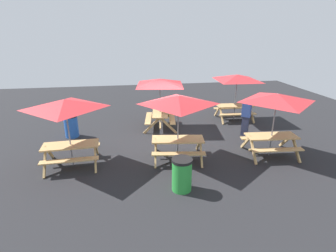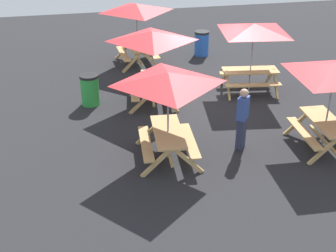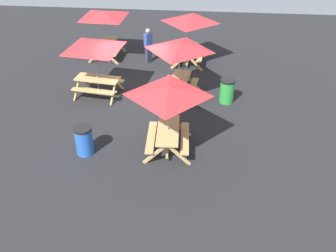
{
  "view_description": "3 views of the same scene",
  "coord_description": "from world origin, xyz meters",
  "px_view_note": "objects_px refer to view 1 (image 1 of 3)",
  "views": [
    {
      "loc": [
        -1.64,
        -10.05,
        4.31
      ],
      "look_at": [
        -0.16,
        -0.84,
        0.9
      ],
      "focal_mm": 28.0,
      "sensor_mm": 36.0,
      "label": 1
    },
    {
      "loc": [
        13.33,
        -4.17,
        6.18
      ],
      "look_at": [
        3.43,
        -2.04,
        0.9
      ],
      "focal_mm": 50.0,
      "sensor_mm": 36.0,
      "label": 2
    },
    {
      "loc": [
        -13.47,
        -2.68,
        7.49
      ],
      "look_at": [
        -3.57,
        -1.71,
        0.9
      ],
      "focal_mm": 40.0,
      "sensor_mm": 36.0,
      "label": 3
    }
  ],
  "objects_px": {
    "trash_bin_blue": "(71,126)",
    "picnic_table_2": "(65,109)",
    "picnic_table_0": "(237,81)",
    "picnic_table_3": "(178,105)",
    "picnic_table_4": "(160,86)",
    "person_standing": "(246,116)",
    "trash_bin_green": "(182,174)",
    "picnic_table_1": "(276,102)"
  },
  "relations": [
    {
      "from": "picnic_table_1",
      "to": "picnic_table_3",
      "type": "height_order",
      "value": "same"
    },
    {
      "from": "picnic_table_1",
      "to": "trash_bin_green",
      "type": "bearing_deg",
      "value": -150.71
    },
    {
      "from": "picnic_table_4",
      "to": "trash_bin_blue",
      "type": "relative_size",
      "value": 2.86
    },
    {
      "from": "picnic_table_3",
      "to": "picnic_table_4",
      "type": "bearing_deg",
      "value": 101.26
    },
    {
      "from": "picnic_table_1",
      "to": "trash_bin_blue",
      "type": "distance_m",
      "value": 8.19
    },
    {
      "from": "person_standing",
      "to": "picnic_table_0",
      "type": "bearing_deg",
      "value": 119.05
    },
    {
      "from": "person_standing",
      "to": "trash_bin_green",
      "type": "bearing_deg",
      "value": -94.72
    },
    {
      "from": "trash_bin_blue",
      "to": "picnic_table_2",
      "type": "bearing_deg",
      "value": -79.76
    },
    {
      "from": "trash_bin_blue",
      "to": "picnic_table_0",
      "type": "bearing_deg",
      "value": 8.07
    },
    {
      "from": "picnic_table_4",
      "to": "picnic_table_3",
      "type": "bearing_deg",
      "value": -168.81
    },
    {
      "from": "picnic_table_0",
      "to": "picnic_table_1",
      "type": "relative_size",
      "value": 1.21
    },
    {
      "from": "trash_bin_blue",
      "to": "picnic_table_1",
      "type": "bearing_deg",
      "value": -21.75
    },
    {
      "from": "picnic_table_2",
      "to": "picnic_table_0",
      "type": "bearing_deg",
      "value": 24.46
    },
    {
      "from": "picnic_table_2",
      "to": "picnic_table_4",
      "type": "relative_size",
      "value": 0.83
    },
    {
      "from": "picnic_table_4",
      "to": "person_standing",
      "type": "xyz_separation_m",
      "value": [
        3.49,
        -1.57,
        -1.1
      ]
    },
    {
      "from": "picnic_table_1",
      "to": "picnic_table_3",
      "type": "relative_size",
      "value": 1.0
    },
    {
      "from": "picnic_table_0",
      "to": "picnic_table_1",
      "type": "distance_m",
      "value": 4.1
    },
    {
      "from": "picnic_table_0",
      "to": "picnic_table_1",
      "type": "xyz_separation_m",
      "value": [
        -0.31,
        -4.09,
        0.0
      ]
    },
    {
      "from": "trash_bin_green",
      "to": "person_standing",
      "type": "height_order",
      "value": "person_standing"
    },
    {
      "from": "picnic_table_0",
      "to": "person_standing",
      "type": "distance_m",
      "value": 2.44
    },
    {
      "from": "picnic_table_4",
      "to": "trash_bin_green",
      "type": "bearing_deg",
      "value": -172.9
    },
    {
      "from": "trash_bin_green",
      "to": "picnic_table_2",
      "type": "bearing_deg",
      "value": 148.94
    },
    {
      "from": "trash_bin_green",
      "to": "person_standing",
      "type": "bearing_deg",
      "value": 45.64
    },
    {
      "from": "picnic_table_4",
      "to": "picnic_table_1",
      "type": "bearing_deg",
      "value": -126.66
    },
    {
      "from": "picnic_table_4",
      "to": "person_standing",
      "type": "height_order",
      "value": "picnic_table_4"
    },
    {
      "from": "picnic_table_3",
      "to": "trash_bin_blue",
      "type": "relative_size",
      "value": 2.38
    },
    {
      "from": "picnic_table_1",
      "to": "picnic_table_4",
      "type": "relative_size",
      "value": 0.83
    },
    {
      "from": "picnic_table_2",
      "to": "picnic_table_1",
      "type": "bearing_deg",
      "value": -5.44
    },
    {
      "from": "picnic_table_4",
      "to": "trash_bin_blue",
      "type": "height_order",
      "value": "picnic_table_4"
    },
    {
      "from": "picnic_table_0",
      "to": "picnic_table_2",
      "type": "xyz_separation_m",
      "value": [
        -7.31,
        -3.76,
        0.0
      ]
    },
    {
      "from": "picnic_table_2",
      "to": "trash_bin_blue",
      "type": "relative_size",
      "value": 2.38
    },
    {
      "from": "trash_bin_blue",
      "to": "trash_bin_green",
      "type": "xyz_separation_m",
      "value": [
        3.83,
        -4.67,
        0.0
      ]
    },
    {
      "from": "trash_bin_green",
      "to": "picnic_table_4",
      "type": "bearing_deg",
      "value": 89.19
    },
    {
      "from": "picnic_table_4",
      "to": "picnic_table_2",
      "type": "bearing_deg",
      "value": 141.0
    },
    {
      "from": "picnic_table_2",
      "to": "picnic_table_3",
      "type": "distance_m",
      "value": 3.61
    },
    {
      "from": "picnic_table_2",
      "to": "picnic_table_4",
      "type": "xyz_separation_m",
      "value": [
        3.42,
        3.2,
        0.0
      ]
    },
    {
      "from": "person_standing",
      "to": "picnic_table_3",
      "type": "bearing_deg",
      "value": -112.96
    },
    {
      "from": "picnic_table_4",
      "to": "trash_bin_blue",
      "type": "distance_m",
      "value": 4.21
    },
    {
      "from": "picnic_table_0",
      "to": "picnic_table_3",
      "type": "xyz_separation_m",
      "value": [
        -3.7,
        -3.85,
        0.0
      ]
    },
    {
      "from": "picnic_table_4",
      "to": "trash_bin_blue",
      "type": "xyz_separation_m",
      "value": [
        -3.9,
        -0.54,
        -1.49
      ]
    },
    {
      "from": "picnic_table_3",
      "to": "picnic_table_0",
      "type": "bearing_deg",
      "value": 54.08
    },
    {
      "from": "picnic_table_0",
      "to": "picnic_table_2",
      "type": "height_order",
      "value": "same"
    }
  ]
}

